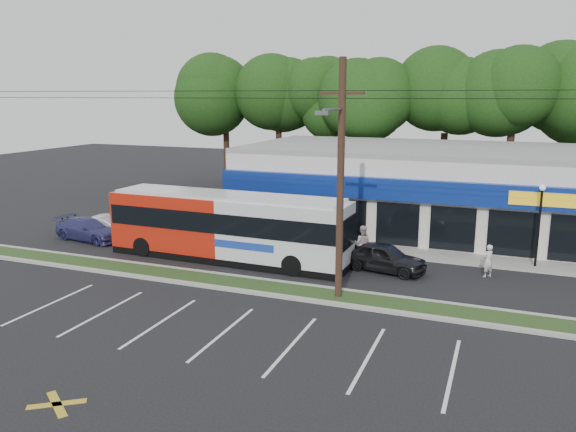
# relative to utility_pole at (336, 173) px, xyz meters

# --- Properties ---
(ground) EXTENTS (120.00, 120.00, 0.00)m
(ground) POSITION_rel_utility_pole_xyz_m (-2.83, -0.93, -5.41)
(ground) COLOR black
(ground) RESTS_ON ground
(grass_strip) EXTENTS (40.00, 1.60, 0.12)m
(grass_strip) POSITION_rel_utility_pole_xyz_m (-2.83, 0.07, -5.35)
(grass_strip) COLOR #1F3817
(grass_strip) RESTS_ON ground
(curb_south) EXTENTS (40.00, 0.25, 0.14)m
(curb_south) POSITION_rel_utility_pole_xyz_m (-2.83, -0.78, -5.34)
(curb_south) COLOR #9E9E93
(curb_south) RESTS_ON ground
(curb_north) EXTENTS (40.00, 0.25, 0.14)m
(curb_north) POSITION_rel_utility_pole_xyz_m (-2.83, 0.92, -5.34)
(curb_north) COLOR #9E9E93
(curb_north) RESTS_ON ground
(sidewalk) EXTENTS (32.00, 2.20, 0.10)m
(sidewalk) POSITION_rel_utility_pole_xyz_m (2.17, 8.07, -5.36)
(sidewalk) COLOR #9E9E93
(sidewalk) RESTS_ON ground
(strip_mall) EXTENTS (25.00, 12.55, 5.30)m
(strip_mall) POSITION_rel_utility_pole_xyz_m (2.67, 14.99, -2.76)
(strip_mall) COLOR beige
(strip_mall) RESTS_ON ground
(utility_pole) EXTENTS (50.00, 2.77, 10.00)m
(utility_pole) POSITION_rel_utility_pole_xyz_m (0.00, 0.00, 0.00)
(utility_pole) COLOR black
(utility_pole) RESTS_ON ground
(lamp_post) EXTENTS (0.30, 0.30, 4.25)m
(lamp_post) POSITION_rel_utility_pole_xyz_m (8.17, 7.87, -2.74)
(lamp_post) COLOR black
(lamp_post) RESTS_ON ground
(tree_line) EXTENTS (46.76, 6.76, 11.83)m
(tree_line) POSITION_rel_utility_pole_xyz_m (1.17, 25.07, 3.00)
(tree_line) COLOR black
(tree_line) RESTS_ON ground
(metrobus) EXTENTS (13.15, 3.07, 3.52)m
(metrobus) POSITION_rel_utility_pole_xyz_m (-6.91, 3.57, -3.55)
(metrobus) COLOR #B61E0E
(metrobus) RESTS_ON ground
(car_dark) EXTENTS (4.40, 2.44, 1.42)m
(car_dark) POSITION_rel_utility_pole_xyz_m (1.17, 4.57, -4.71)
(car_dark) COLOR black
(car_dark) RESTS_ON ground
(car_silver) EXTENTS (4.01, 1.51, 1.31)m
(car_silver) POSITION_rel_utility_pole_xyz_m (-15.98, 5.10, -4.76)
(car_silver) COLOR #AAADB2
(car_silver) RESTS_ON ground
(car_blue) EXTENTS (4.77, 2.43, 1.33)m
(car_blue) POSITION_rel_utility_pole_xyz_m (-16.52, 4.14, -4.75)
(car_blue) COLOR navy
(car_blue) RESTS_ON ground
(pedestrian_a) EXTENTS (0.68, 0.68, 1.59)m
(pedestrian_a) POSITION_rel_utility_pole_xyz_m (5.98, 5.50, -4.62)
(pedestrian_a) COLOR silver
(pedestrian_a) RESTS_ON ground
(pedestrian_b) EXTENTS (1.02, 0.85, 1.91)m
(pedestrian_b) POSITION_rel_utility_pole_xyz_m (-0.26, 5.88, -4.46)
(pedestrian_b) COLOR beige
(pedestrian_b) RESTS_ON ground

